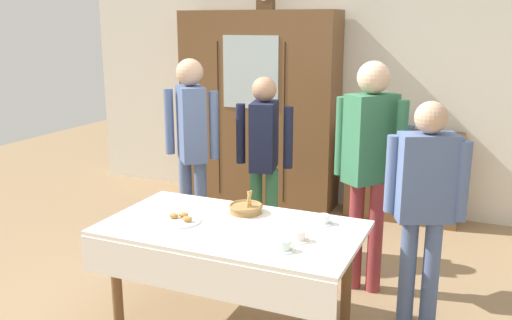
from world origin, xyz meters
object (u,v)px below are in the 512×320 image
tea_cup_back_edge (299,237)px  person_near_right_end (370,154)px  dining_table (229,242)px  bookshelf_low (403,176)px  tea_cup_far_left (324,220)px  pastry_plate (180,220)px  spoon_near_right (300,224)px  person_behind_table_right (264,149)px  person_by_cabinet (425,195)px  spoon_back_edge (210,209)px  tea_cup_far_right (285,246)px  book_stack (406,129)px  bread_basket (246,208)px  person_behind_table_left (192,137)px  spoon_near_left (145,216)px  wall_cabinet (259,109)px

tea_cup_back_edge → person_near_right_end: size_ratio=0.07×
dining_table → bookshelf_low: 2.74m
tea_cup_far_left → pastry_plate: size_ratio=0.46×
spoon_near_right → person_behind_table_right: person_behind_table_right is taller
dining_table → person_by_cabinet: person_by_cabinet is taller
pastry_plate → spoon_back_edge: bearing=77.6°
bookshelf_low → tea_cup_far_right: bearing=-94.9°
tea_cup_far_left → person_near_right_end: size_ratio=0.07×
book_stack → person_behind_table_right: bearing=-125.5°
tea_cup_back_edge → bread_basket: size_ratio=0.54×
person_behind_table_left → person_behind_table_right: 0.63m
book_stack → tea_cup_back_edge: 2.68m
spoon_near_left → person_near_right_end: bearing=35.9°
wall_cabinet → pastry_plate: (0.55, -2.62, -0.33)m
bookshelf_low → pastry_plate: bookshelf_low is taller
dining_table → person_behind_table_left: size_ratio=0.98×
spoon_near_left → person_behind_table_left: (-0.24, 1.07, 0.33)m
bookshelf_low → tea_cup_far_right: bookshelf_low is taller
spoon_near_left → pastry_plate: bearing=1.3°
tea_cup_far_left → bread_basket: bearing=-179.1°
bread_basket → person_near_right_end: size_ratio=0.14×
book_stack → tea_cup_far_left: book_stack is taller
spoon_near_left → person_by_cabinet: size_ratio=0.08×
spoon_near_left → spoon_back_edge: size_ratio=1.00×
bookshelf_low → person_behind_table_left: 2.31m
wall_cabinet → tea_cup_far_right: wall_cabinet is taller
pastry_plate → spoon_near_right: bearing=19.4°
pastry_plate → tea_cup_back_edge: bearing=0.1°
person_by_cabinet → dining_table: bearing=-154.9°
person_near_right_end → person_by_cabinet: 0.61m
spoon_near_left → person_behind_table_right: (0.34, 1.30, 0.22)m
bookshelf_low → tea_cup_back_edge: (-0.21, -2.67, 0.28)m
spoon_near_left → spoon_back_edge: same height
tea_cup_far_left → pastry_plate: tea_cup_far_left is taller
spoon_back_edge → person_near_right_end: size_ratio=0.07×
spoon_near_right → person_by_cabinet: person_by_cabinet is taller
tea_cup_back_edge → bread_basket: bread_basket is taller
person_behind_table_right → bread_basket: bearing=-74.7°
tea_cup_back_edge → book_stack: bearing=85.4°
dining_table → spoon_near_right: 0.48m
bread_basket → person_by_cabinet: person_by_cabinet is taller
book_stack → person_behind_table_left: 2.24m
person_near_right_end → spoon_back_edge: bearing=-146.4°
spoon_near_left → person_behind_table_left: 1.15m
spoon_near_right → person_by_cabinet: bearing=21.9°
tea_cup_far_left → person_behind_table_right: (-0.82, 0.95, 0.20)m
dining_table → person_near_right_end: size_ratio=0.96×
dining_table → tea_cup_back_edge: size_ratio=12.87×
book_stack → spoon_near_left: 2.99m
bookshelf_low → dining_table: bearing=-104.9°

